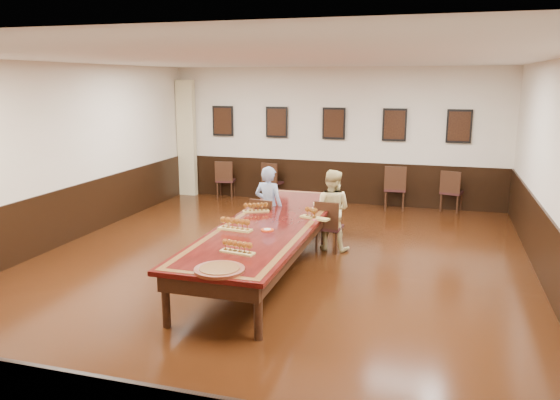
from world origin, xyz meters
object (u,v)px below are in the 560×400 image
(conference_table, at_px, (271,231))
(chair_man, at_px, (266,223))
(spare_chair_a, at_px, (226,179))
(spare_chair_c, at_px, (395,187))
(person_woman, at_px, (331,210))
(carved_platter, at_px, (219,270))
(spare_chair_d, at_px, (452,191))
(spare_chair_b, at_px, (273,181))
(chair_woman, at_px, (329,225))
(person_man, at_px, (269,207))

(conference_table, bearing_deg, chair_man, 111.69)
(spare_chair_a, distance_m, spare_chair_c, 4.18)
(person_woman, relative_size, carved_platter, 2.17)
(conference_table, bearing_deg, spare_chair_d, 60.39)
(spare_chair_b, distance_m, person_woman, 4.18)
(chair_woman, distance_m, person_man, 1.11)
(spare_chair_c, bearing_deg, spare_chair_d, -177.05)
(person_man, height_order, carved_platter, person_man)
(spare_chair_a, xyz_separation_m, person_woman, (3.38, -3.49, 0.24))
(spare_chair_b, bearing_deg, carved_platter, 113.65)
(chair_man, distance_m, spare_chair_a, 4.40)
(chair_woman, bearing_deg, spare_chair_a, -42.08)
(spare_chair_d, bearing_deg, carved_platter, 83.66)
(spare_chair_b, relative_size, spare_chair_c, 0.92)
(person_man, bearing_deg, person_woman, -161.16)
(chair_man, distance_m, carved_platter, 3.33)
(person_woman, distance_m, carved_platter, 3.59)
(spare_chair_b, bearing_deg, conference_table, 118.09)
(spare_chair_a, relative_size, spare_chair_d, 1.00)
(chair_woman, bearing_deg, spare_chair_d, -114.75)
(conference_table, bearing_deg, spare_chair_a, 119.40)
(person_woman, bearing_deg, spare_chair_b, -54.18)
(spare_chair_c, bearing_deg, carved_platter, 74.16)
(carved_platter, bearing_deg, spare_chair_a, 111.59)
(chair_man, xyz_separation_m, person_man, (0.02, 0.09, 0.27))
(person_man, bearing_deg, chair_man, 90.00)
(spare_chair_d, xyz_separation_m, person_man, (-3.12, -3.71, 0.25))
(chair_woman, distance_m, spare_chair_a, 4.92)
(chair_man, relative_size, spare_chair_d, 0.97)
(spare_chair_d, relative_size, person_woman, 0.67)
(spare_chair_c, height_order, conference_table, spare_chair_c)
(chair_man, bearing_deg, person_woman, -156.51)
(chair_man, relative_size, spare_chair_a, 0.97)
(spare_chair_c, distance_m, spare_chair_d, 1.25)
(spare_chair_c, xyz_separation_m, spare_chair_d, (1.24, 0.16, -0.04))
(carved_platter, bearing_deg, chair_woman, 80.30)
(conference_table, bearing_deg, person_woman, 61.52)
(chair_man, xyz_separation_m, spare_chair_d, (3.14, 3.81, 0.02))
(chair_man, relative_size, conference_table, 0.18)
(spare_chair_a, relative_size, conference_table, 0.19)
(spare_chair_a, relative_size, carved_platter, 1.45)
(spare_chair_d, distance_m, person_man, 4.86)
(spare_chair_d, bearing_deg, conference_table, 74.51)
(spare_chair_a, bearing_deg, chair_woman, 123.42)
(spare_chair_b, height_order, conference_table, spare_chair_b)
(spare_chair_c, bearing_deg, person_woman, 72.22)
(chair_woman, relative_size, person_man, 0.62)
(chair_woman, bearing_deg, conference_table, 64.60)
(spare_chair_a, relative_size, person_man, 0.65)
(spare_chair_d, distance_m, carved_platter, 7.56)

